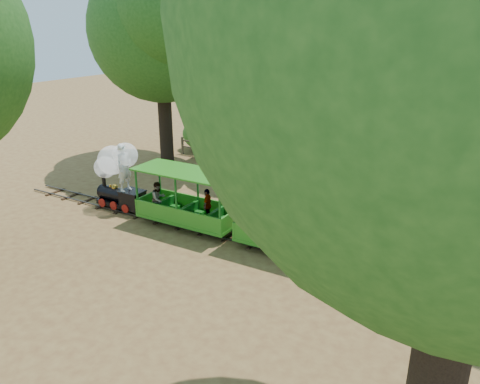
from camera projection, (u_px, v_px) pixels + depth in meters
The scene contains 10 objects.
ground at pixel (255, 244), 15.86m from camera, with size 90.00×90.00×0.00m, color olive.
track at pixel (255, 242), 15.84m from camera, with size 22.00×1.00×0.10m.
locomotive at pixel (117, 170), 18.28m from camera, with size 2.44×1.15×2.83m.
carriage_front at pixel (185, 206), 16.88m from camera, with size 3.93×1.60×2.04m.
carriage_rear at pixel (294, 229), 14.91m from camera, with size 3.93×1.60×2.04m.
oak_nw at pixel (161, 22), 22.42m from camera, with size 8.58×7.55×10.13m.
fence at pixel (335, 168), 22.16m from camera, with size 18.10×0.10×1.00m.
shrub_west at pixel (204, 135), 27.06m from camera, with size 2.68×2.06×1.85m, color #2D6B1E.
shrub_mid_w at pixel (328, 148), 23.44m from camera, with size 3.19×2.45×2.21m, color #2D6B1E.
shrub_mid_e at pixel (404, 166), 21.81m from camera, with size 2.19×1.68×1.51m, color #2D6B1E.
Camera 1 is at (6.74, -12.62, 7.08)m, focal length 35.00 mm.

